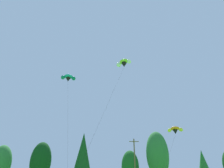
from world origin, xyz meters
TOP-DOWN VIEW (x-y plane):
  - treeline_tree_b at (-25.42, 50.39)m, footprint 4.68×4.68m
  - treeline_tree_c at (-16.39, 50.61)m, footprint 4.91×4.91m
  - treeline_tree_d at (-6.46, 50.76)m, footprint 4.68×4.68m
  - treeline_tree_e at (5.89, 54.15)m, footprint 4.56×4.56m
  - treeline_tree_f at (13.05, 52.69)m, footprint 5.88×5.88m
  - treeline_tree_g at (25.03, 52.31)m, footprint 3.88×3.88m
  - utility_pole at (5.22, 44.16)m, footprint 2.20×0.26m
  - parafoil_kite_high_lime_white at (1.11, 29.32)m, footprint 8.70×11.04m
  - parafoil_kite_mid_orange at (12.27, 36.85)m, footprint 8.72×9.54m
  - parafoil_kite_far_teal at (-10.22, 39.31)m, footprint 5.82×20.55m

SIDE VIEW (x-z plane):
  - utility_pole at x=5.22m, z-range 0.27..11.76m
  - treeline_tree_e at x=5.89m, z-range 1.08..11.31m
  - treeline_tree_b at x=-25.42m, z-range 1.12..11.78m
  - treeline_tree_g at x=25.03m, z-range 1.31..11.68m
  - treeline_tree_c at x=-16.39m, z-range 1.21..12.74m
  - treeline_tree_d at x=-6.46m, z-range 1.77..15.78m
  - treeline_tree_f at x=13.05m, z-range 1.59..16.70m
  - parafoil_kite_mid_orange at x=12.27m, z-range 6.41..17.57m
  - parafoil_kite_high_lime_white at x=1.11m, z-range 11.60..33.24m
  - parafoil_kite_far_teal at x=-10.22m, z-range 12.35..35.59m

